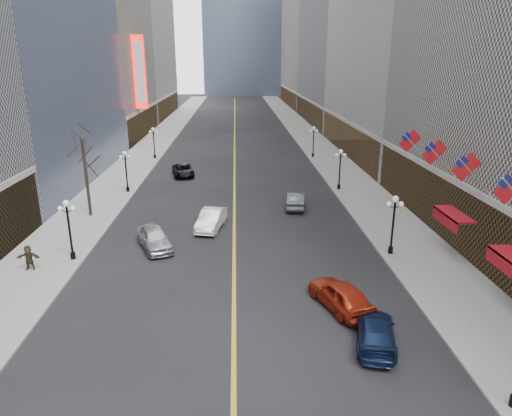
{
  "coord_description": "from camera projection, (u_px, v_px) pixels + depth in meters",
  "views": [
    {
      "loc": [
        0.26,
        -1.21,
        14.08
      ],
      "look_at": [
        1.05,
        16.88,
        8.17
      ],
      "focal_mm": 32.0,
      "sensor_mm": 36.0,
      "label": 1
    }
  ],
  "objects": [
    {
      "name": "sidewalk_east",
      "position": [
        322.0,
        152.0,
        72.55
      ],
      "size": [
        6.0,
        230.0,
        0.15
      ],
      "primitive_type": "cube",
      "color": "gray",
      "rests_on": "ground"
    },
    {
      "name": "sidewalk_west",
      "position": [
        145.0,
        153.0,
        71.38
      ],
      "size": [
        6.0,
        230.0,
        0.15
      ],
      "primitive_type": "cube",
      "color": "gray",
      "rests_on": "ground"
    },
    {
      "name": "lane_line",
      "position": [
        235.0,
        142.0,
        81.48
      ],
      "size": [
        0.25,
        200.0,
        0.02
      ],
      "primitive_type": "cube",
      "color": "gold",
      "rests_on": "ground"
    },
    {
      "name": "bldg_east_c",
      "position": [
        369.0,
        11.0,
        99.93
      ],
      "size": [
        26.6,
        40.6,
        48.8
      ],
      "color": "gray",
      "rests_on": "ground"
    },
    {
      "name": "bldg_east_d",
      "position": [
        332.0,
        0.0,
        138.6
      ],
      "size": [
        26.6,
        46.6,
        62.8
      ],
      "color": "#A9A18C",
      "rests_on": "ground"
    },
    {
      "name": "streetlamp_east_1",
      "position": [
        394.0,
        219.0,
        33.59
      ],
      "size": [
        1.26,
        0.44,
        4.52
      ],
      "color": "black",
      "rests_on": "sidewalk_east"
    },
    {
      "name": "streetlamp_east_2",
      "position": [
        340.0,
        165.0,
        50.69
      ],
      "size": [
        1.26,
        0.44,
        4.52
      ],
      "color": "black",
      "rests_on": "sidewalk_east"
    },
    {
      "name": "streetlamp_east_3",
      "position": [
        314.0,
        138.0,
        67.78
      ],
      "size": [
        1.26,
        0.44,
        4.52
      ],
      "color": "black",
      "rests_on": "sidewalk_east"
    },
    {
      "name": "streetlamp_west_1",
      "position": [
        69.0,
        224.0,
        32.6
      ],
      "size": [
        1.26,
        0.44,
        4.52
      ],
      "color": "black",
      "rests_on": "sidewalk_west"
    },
    {
      "name": "streetlamp_west_2",
      "position": [
        126.0,
        167.0,
        49.7
      ],
      "size": [
        1.26,
        0.44,
        4.52
      ],
      "color": "black",
      "rests_on": "sidewalk_west"
    },
    {
      "name": "streetlamp_west_3",
      "position": [
        154.0,
        140.0,
        66.79
      ],
      "size": [
        1.26,
        0.44,
        4.52
      ],
      "color": "black",
      "rests_on": "sidewalk_west"
    },
    {
      "name": "flag_3",
      "position": [
        469.0,
        170.0,
        29.53
      ],
      "size": [
        2.87,
        0.12,
        2.87
      ],
      "color": "#B2B2B7",
      "rests_on": "ground"
    },
    {
      "name": "flag_4",
      "position": [
        436.0,
        154.0,
        34.28
      ],
      "size": [
        2.87,
        0.12,
        2.87
      ],
      "color": "#B2B2B7",
      "rests_on": "ground"
    },
    {
      "name": "flag_5",
      "position": [
        412.0,
        143.0,
        39.03
      ],
      "size": [
        2.87,
        0.12,
        2.87
      ],
      "color": "#B2B2B7",
      "rests_on": "ground"
    },
    {
      "name": "awning_c",
      "position": [
        451.0,
        216.0,
        33.72
      ],
      "size": [
        1.4,
        4.0,
        0.93
      ],
      "color": "maroon",
      "rests_on": "ground"
    },
    {
      "name": "theatre_marquee",
      "position": [
        140.0,
        72.0,
        77.1
      ],
      "size": [
        2.0,
        0.55,
        12.0
      ],
      "color": "red",
      "rests_on": "ground"
    },
    {
      "name": "tree_west_far",
      "position": [
        83.0,
        151.0,
        40.99
      ],
      "size": [
        3.6,
        3.6,
        7.92
      ],
      "color": "#2D231C",
      "rests_on": "sidewalk_west"
    },
    {
      "name": "car_nb_near",
      "position": [
        155.0,
        238.0,
        35.44
      ],
      "size": [
        3.83,
        5.39,
        1.7
      ],
      "primitive_type": "imported",
      "rotation": [
        0.0,
        0.0,
        0.41
      ],
      "color": "#B5B8BD",
      "rests_on": "ground"
    },
    {
      "name": "car_nb_mid",
      "position": [
        211.0,
        219.0,
        39.68
      ],
      "size": [
        2.74,
        5.28,
        1.66
      ],
      "primitive_type": "imported",
      "rotation": [
        0.0,
        0.0,
        -0.2
      ],
      "color": "white",
      "rests_on": "ground"
    },
    {
      "name": "car_nb_far",
      "position": [
        183.0,
        170.0,
        57.68
      ],
      "size": [
        3.46,
        5.61,
        1.45
      ],
      "primitive_type": "imported",
      "rotation": [
        0.0,
        0.0,
        0.21
      ],
      "color": "black",
      "rests_on": "ground"
    },
    {
      "name": "car_sb_near",
      "position": [
        376.0,
        332.0,
        23.52
      ],
      "size": [
        3.05,
        5.16,
        1.4
      ],
      "primitive_type": "imported",
      "rotation": [
        0.0,
        0.0,
        2.9
      ],
      "color": "#111E41",
      "rests_on": "ground"
    },
    {
      "name": "car_sb_mid",
      "position": [
        341.0,
        295.0,
        26.9
      ],
      "size": [
        3.64,
        5.42,
        1.71
      ],
      "primitive_type": "imported",
      "rotation": [
        0.0,
        0.0,
        3.5
      ],
      "color": "#9C2411",
      "rests_on": "ground"
    },
    {
      "name": "car_sb_far",
      "position": [
        296.0,
        200.0,
        45.31
      ],
      "size": [
        2.37,
        5.05,
        1.6
      ],
      "primitive_type": "imported",
      "rotation": [
        0.0,
        0.0,
        3.0
      ],
      "color": "#484E50",
      "rests_on": "ground"
    },
    {
      "name": "ped_west_far",
      "position": [
        29.0,
        258.0,
        31.5
      ],
      "size": [
        1.65,
        0.48,
        1.78
      ],
      "primitive_type": "imported",
      "rotation": [
        0.0,
        0.0,
        0.0
      ],
      "color": "#342C1D",
      "rests_on": "sidewalk_west"
    }
  ]
}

